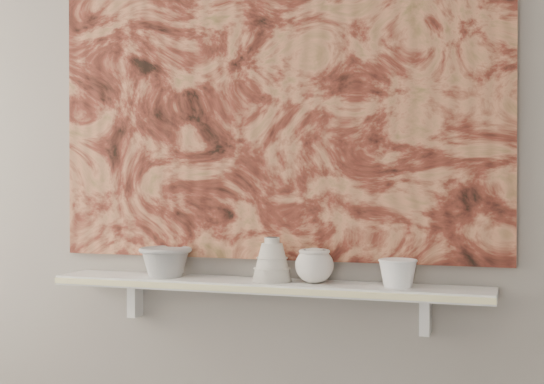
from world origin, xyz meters
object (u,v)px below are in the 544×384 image
at_px(bowl_white, 398,273).
at_px(cup_cream, 314,266).
at_px(shelf, 265,286).
at_px(bell_vessel, 272,259).
at_px(painting, 273,89).
at_px(bowl_grey, 165,261).

bearing_deg(bowl_white, cup_cream, 180.00).
height_order(cup_cream, bowl_white, cup_cream).
distance_m(shelf, bell_vessel, 0.09).
bearing_deg(cup_cream, bell_vessel, 180.00).
bearing_deg(bowl_white, painting, 169.07).
xyz_separation_m(cup_cream, bowl_white, (0.26, 0.00, -0.01)).
bearing_deg(bowl_grey, painting, 13.21).
height_order(shelf, bell_vessel, bell_vessel).
bearing_deg(shelf, bell_vessel, 0.00).
relative_size(bowl_grey, bowl_white, 1.50).
distance_m(bowl_grey, cup_cream, 0.50).
xyz_separation_m(bowl_grey, bowl_white, (0.76, 0.00, -0.01)).
relative_size(shelf, bowl_white, 12.15).
distance_m(cup_cream, bowl_white, 0.26).
relative_size(painting, cup_cream, 12.67).
relative_size(painting, bowl_grey, 8.67).
distance_m(cup_cream, bell_vessel, 0.14).
xyz_separation_m(bowl_grey, bell_vessel, (0.37, 0.00, 0.02)).
height_order(painting, bowl_white, painting).
relative_size(cup_cream, bell_vessel, 0.86).
bearing_deg(bowl_grey, cup_cream, 0.00).
height_order(bowl_grey, bowl_white, bowl_grey).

